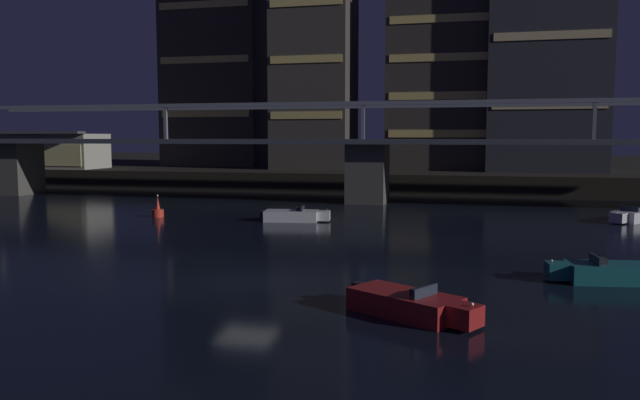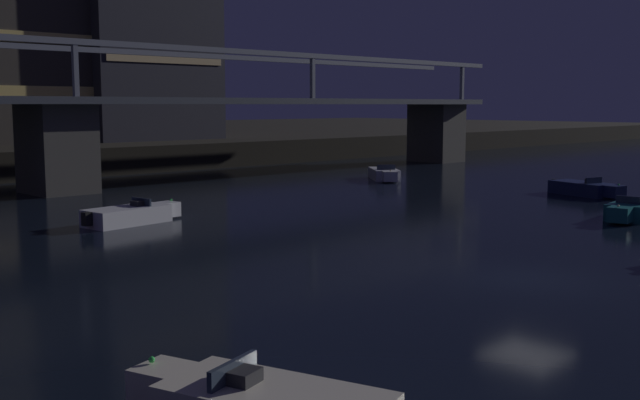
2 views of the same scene
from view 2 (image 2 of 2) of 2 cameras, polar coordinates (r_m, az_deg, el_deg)
The scene contains 7 objects.
ground_plane at distance 25.23m, azimuth 15.31°, elevation -5.76°, with size 400.00×400.00×0.00m, color black.
river_bridge at distance 50.52m, azimuth -19.11°, elevation 5.49°, with size 83.05×6.40×9.38m.
tower_central at distance 73.70m, azimuth -22.68°, elevation 12.70°, with size 12.89×11.79×22.62m.
speedboat_near_left at distance 56.67m, azimuth 4.84°, elevation 1.94°, with size 4.10×4.62×1.16m.
speedboat_mid_center at distance 36.66m, azimuth -13.94°, elevation -1.08°, with size 5.23×2.29×1.16m.
speedboat_mid_right at distance 40.14m, azimuth 22.37°, elevation -0.71°, with size 5.23×2.30×1.16m.
speedboat_far_left at distance 49.44m, azimuth 19.17°, elevation 0.81°, with size 2.68×5.20×1.16m.
Camera 2 is at (-21.21, -12.50, 5.52)m, focal length 42.88 mm.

